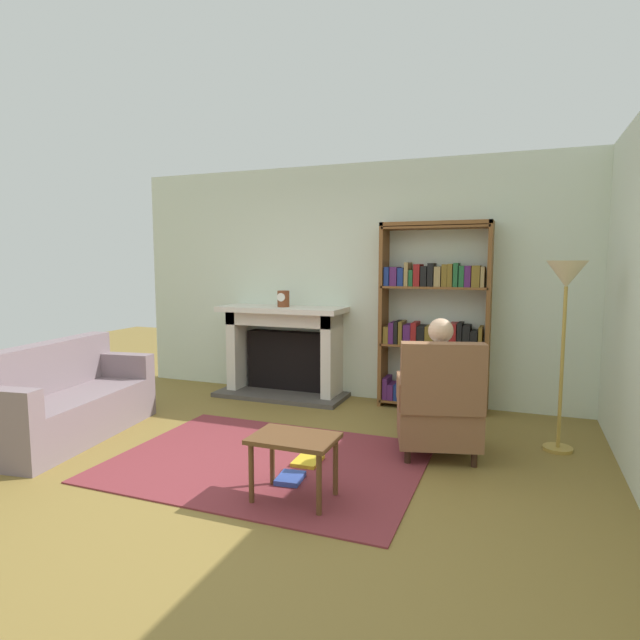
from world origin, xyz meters
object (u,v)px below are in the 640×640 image
fireplace (285,348)px  armchair_reading (439,406)px  bookshelf (434,322)px  floor_lamp (566,291)px  side_table (294,446)px  seated_reader (438,379)px  sofa_floral (64,402)px  mantel_clock (283,299)px

fireplace → armchair_reading: bearing=-34.8°
armchair_reading → bookshelf: bearing=-94.1°
bookshelf → floor_lamp: 1.56m
fireplace → floor_lamp: floor_lamp is taller
bookshelf → fireplace: bearing=-178.9°
bookshelf → side_table: (-0.50, -2.56, -0.57)m
seated_reader → floor_lamp: size_ratio=0.71×
armchair_reading → seated_reader: size_ratio=0.85×
sofa_floral → side_table: bearing=-107.1°
sofa_floral → floor_lamp: 4.47m
mantel_clock → side_table: mantel_clock is taller
bookshelf → floor_lamp: size_ratio=1.26×
mantel_clock → bookshelf: 1.73m
bookshelf → sofa_floral: size_ratio=1.13×
fireplace → seated_reader: bearing=-32.9°
armchair_reading → floor_lamp: bearing=-165.4°
side_table → floor_lamp: (1.70, 1.65, 0.98)m
fireplace → floor_lamp: 3.17m
bookshelf → armchair_reading: 1.55m
mantel_clock → sofa_floral: (-1.25, -2.02, -0.84)m
bookshelf → seated_reader: bookshelf is taller
fireplace → bookshelf: 1.78m
bookshelf → side_table: bearing=-101.1°
fireplace → mantel_clock: bearing=-72.8°
armchair_reading → side_table: armchair_reading is taller
seated_reader → sofa_floral: seated_reader is taller
seated_reader → side_table: (-0.75, -1.24, -0.25)m
mantel_clock → seated_reader: mantel_clock is taller
fireplace → seated_reader: 2.38m
fireplace → sofa_floral: 2.46m
seated_reader → sofa_floral: size_ratio=0.64×
sofa_floral → side_table: 2.49m
bookshelf → armchair_reading: (0.28, -1.44, -0.52)m
armchair_reading → seated_reader: (-0.03, 0.11, 0.20)m
bookshelf → side_table: size_ratio=3.58×
mantel_clock → bookshelf: bookshelf is taller
armchair_reading → floor_lamp: size_ratio=0.61×
bookshelf → side_table: bookshelf is taller
armchair_reading → mantel_clock: bearing=-48.3°
sofa_floral → floor_lamp: (4.16, 1.24, 1.03)m
fireplace → mantel_clock: 0.60m
mantel_clock → side_table: bearing=-63.5°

